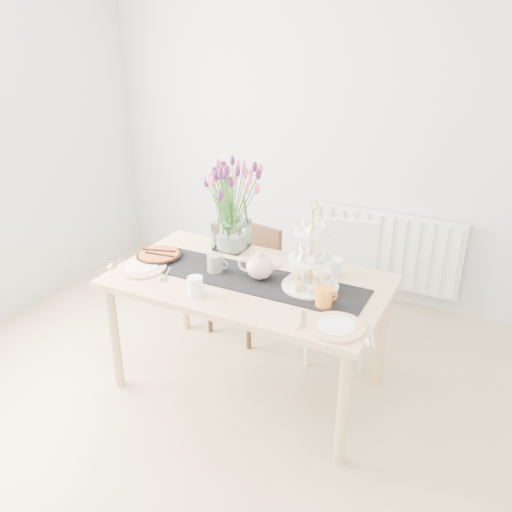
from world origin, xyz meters
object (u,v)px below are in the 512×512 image
at_px(mug_white, 195,286).
at_px(teapot, 260,267).
at_px(plate_left, 142,268).
at_px(mug_orange, 324,298).
at_px(cake_stand, 311,267).
at_px(dining_table, 248,290).
at_px(tart_tin, 159,256).
at_px(chair_white, 341,279).
at_px(chair_brown, 250,272).
at_px(plate_right, 336,327).
at_px(tulip_vase, 230,192).
at_px(radiator, 384,249).
at_px(cream_jug, 334,267).
at_px(mug_grey, 215,263).

bearing_deg(mug_white, teapot, 62.17).
relative_size(teapot, plate_left, 0.86).
bearing_deg(mug_orange, cake_stand, 86.19).
height_order(dining_table, tart_tin, tart_tin).
bearing_deg(plate_left, chair_white, 39.78).
xyz_separation_m(chair_brown, plate_right, (0.95, -0.91, 0.31)).
bearing_deg(tulip_vase, radiator, 56.14).
bearing_deg(cream_jug, mug_orange, -56.68).
bearing_deg(teapot, tulip_vase, 132.20).
bearing_deg(plate_right, chair_brown, 136.20).
relative_size(mug_white, plate_right, 0.36).
height_order(radiator, mug_grey, mug_grey).
bearing_deg(plate_left, dining_table, 15.55).
xyz_separation_m(teapot, tart_tin, (-0.70, -0.02, -0.06)).
bearing_deg(tulip_vase, mug_grey, -76.60).
height_order(chair_white, teapot, same).
distance_m(mug_grey, mug_orange, 0.73).
distance_m(dining_table, mug_white, 0.37).
height_order(dining_table, chair_brown, chair_brown).
distance_m(cake_stand, teapot, 0.31).
bearing_deg(radiator, teapot, -105.02).
relative_size(tulip_vase, plate_right, 2.46).
height_order(chair_white, plate_right, chair_white).
height_order(chair_white, plate_left, chair_white).
distance_m(chair_brown, teapot, 0.81).
bearing_deg(tulip_vase, teapot, -41.21).
bearing_deg(tulip_vase, plate_left, -123.00).
height_order(chair_white, tulip_vase, tulip_vase).
distance_m(teapot, mug_orange, 0.46).
xyz_separation_m(cake_stand, plate_left, (-1.00, -0.23, -0.13)).
height_order(mug_white, mug_orange, mug_orange).
relative_size(radiator, mug_orange, 11.32).
distance_m(radiator, chair_brown, 1.13).
bearing_deg(mug_white, tart_tin, 155.83).
relative_size(chair_white, teapot, 3.57).
xyz_separation_m(dining_table, chair_brown, (-0.32, 0.63, -0.22)).
distance_m(mug_white, mug_orange, 0.70).
bearing_deg(mug_white, radiator, 79.20).
bearing_deg(cream_jug, chair_white, 121.60).
relative_size(dining_table, chair_brown, 2.05).
height_order(dining_table, teapot, teapot).
distance_m(cake_stand, cream_jug, 0.25).
bearing_deg(radiator, chair_white, -96.41).
bearing_deg(mug_grey, cream_jug, 15.75).
distance_m(dining_table, tart_tin, 0.64).
height_order(mug_grey, plate_right, mug_grey).
xyz_separation_m(mug_white, mug_orange, (0.68, 0.19, 0.00)).
distance_m(chair_brown, tulip_vase, 0.75).
distance_m(radiator, tulip_vase, 1.51).
relative_size(cream_jug, mug_white, 0.95).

